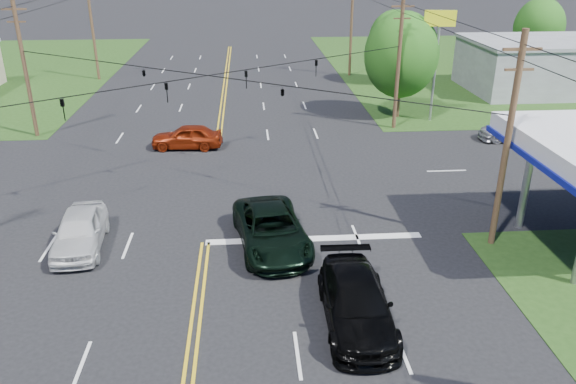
{
  "coord_description": "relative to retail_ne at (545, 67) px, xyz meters",
  "views": [
    {
      "loc": [
        2.07,
        -18.78,
        12.34
      ],
      "look_at": [
        3.93,
        6.0,
        1.54
      ],
      "focal_mm": 35.0,
      "sensor_mm": 36.0,
      "label": 1
    }
  ],
  "objects": [
    {
      "name": "stop_bar",
      "position": [
        -25.0,
        -28.0,
        -2.2
      ],
      "size": [
        10.0,
        0.5,
        0.02
      ],
      "primitive_type": "cube",
      "color": "silver",
      "rests_on": "ground"
    },
    {
      "name": "pole_ne",
      "position": [
        -17.0,
        -11.0,
        2.72
      ],
      "size": [
        1.6,
        0.28,
        9.5
      ],
      "color": "#46301D",
      "rests_on": "ground"
    },
    {
      "name": "tree_right_a",
      "position": [
        -16.0,
        -8.0,
        2.67
      ],
      "size": [
        5.7,
        5.7,
        8.18
      ],
      "color": "#46301D",
      "rests_on": "ground"
    },
    {
      "name": "pole_right_far",
      "position": [
        -17.0,
        8.0,
        2.97
      ],
      "size": [
        1.6,
        0.28,
        10.0
      ],
      "color": "#46301D",
      "rests_on": "ground"
    },
    {
      "name": "tree_right_b",
      "position": [
        -13.5,
        4.0,
        2.02
      ],
      "size": [
        4.94,
        4.94,
        7.09
      ],
      "color": "#46301D",
      "rests_on": "ground"
    },
    {
      "name": "pole_nw",
      "position": [
        -43.0,
        -11.0,
        2.72
      ],
      "size": [
        1.6,
        0.28,
        9.5
      ],
      "color": "#46301D",
      "rests_on": "ground"
    },
    {
      "name": "retail_ne",
      "position": [
        0.0,
        0.0,
        0.0
      ],
      "size": [
        14.0,
        10.0,
        4.4
      ],
      "primitive_type": "cube",
      "color": "slate",
      "rests_on": "ground"
    },
    {
      "name": "pickup_white",
      "position": [
        -35.5,
        -28.0,
        -1.35
      ],
      "size": [
        2.4,
        5.13,
        1.7
      ],
      "primitive_type": "imported",
      "rotation": [
        0.0,
        0.0,
        0.08
      ],
      "color": "silver",
      "rests_on": "ground"
    },
    {
      "name": "pickup_dkgreen",
      "position": [
        -27.0,
        -28.55,
        -1.34
      ],
      "size": [
        3.7,
        6.56,
        1.73
      ],
      "primitive_type": "imported",
      "rotation": [
        0.0,
        0.0,
        0.14
      ],
      "color": "black",
      "rests_on": "ground"
    },
    {
      "name": "pole_left_far",
      "position": [
        -43.0,
        8.0,
        2.97
      ],
      "size": [
        1.6,
        0.28,
        10.0
      ],
      "color": "#46301D",
      "rests_on": "ground"
    },
    {
      "name": "power_lines",
      "position": [
        -30.0,
        -22.0,
        6.4
      ],
      "size": [
        26.04,
        100.0,
        0.64
      ],
      "color": "black",
      "rests_on": "ground"
    },
    {
      "name": "grass_ne",
      "position": [
        5.0,
        12.0,
        -2.2
      ],
      "size": [
        46.0,
        48.0,
        0.03
      ],
      "primitive_type": "cube",
      "color": "#1F3C13",
      "rests_on": "ground"
    },
    {
      "name": "sedan_red",
      "position": [
        -32.0,
        -14.5,
        -1.4
      ],
      "size": [
        4.8,
        2.19,
        1.6
      ],
      "primitive_type": "imported",
      "rotation": [
        0.0,
        0.0,
        -1.64
      ],
      "color": "maroon",
      "rests_on": "ground"
    },
    {
      "name": "pole_se",
      "position": [
        -17.0,
        -29.0,
        2.72
      ],
      "size": [
        1.6,
        0.28,
        9.5
      ],
      "color": "#46301D",
      "rests_on": "ground"
    },
    {
      "name": "sedan_far",
      "position": [
        -9.24,
        -14.5,
        -1.46
      ],
      "size": [
        5.22,
        2.37,
        1.48
      ],
      "primitive_type": "imported",
      "rotation": [
        0.0,
        0.0,
        -1.63
      ],
      "color": "#BCBCC1",
      "rests_on": "ground"
    },
    {
      "name": "suv_black",
      "position": [
        -24.27,
        -34.37,
        -1.36
      ],
      "size": [
        2.44,
        5.8,
        1.67
      ],
      "primitive_type": "imported",
      "rotation": [
        0.0,
        0.0,
        -0.02
      ],
      "color": "black",
      "rests_on": "ground"
    },
    {
      "name": "ground",
      "position": [
        -30.0,
        -20.0,
        -2.2
      ],
      "size": [
        280.0,
        280.0,
        0.0
      ],
      "primitive_type": "plane",
      "color": "black",
      "rests_on": "ground"
    },
    {
      "name": "polesign_ne",
      "position": [
        -13.69,
        -9.24,
        4.29
      ],
      "size": [
        2.29,
        0.63,
        8.29
      ],
      "color": "#A5A5AA",
      "rests_on": "ground"
    },
    {
      "name": "span_wire_signals",
      "position": [
        -30.0,
        -20.0,
        3.8
      ],
      "size": [
        26.0,
        18.0,
        1.13
      ],
      "color": "black",
      "rests_on": "ground"
    },
    {
      "name": "tree_far_r",
      "position": [
        4.0,
        10.0,
        2.34
      ],
      "size": [
        5.32,
        5.32,
        7.63
      ],
      "color": "#46301D",
      "rests_on": "ground"
    }
  ]
}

